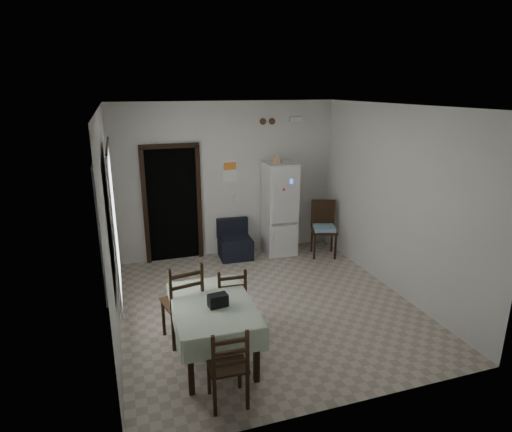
{
  "coord_description": "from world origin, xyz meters",
  "views": [
    {
      "loc": [
        -1.93,
        -5.43,
        3.14
      ],
      "look_at": [
        0.0,
        0.5,
        1.25
      ],
      "focal_mm": 30.0,
      "sensor_mm": 36.0,
      "label": 1
    }
  ],
  "objects_px": {
    "corner_chair": "(324,229)",
    "dining_chair_far_left": "(182,301)",
    "navy_seat": "(235,240)",
    "dining_chair_near_head": "(227,364)",
    "fridge": "(280,209)",
    "dining_chair_far_right": "(230,298)",
    "dining_table": "(213,330)"
  },
  "relations": [
    {
      "from": "navy_seat",
      "to": "dining_chair_far_right",
      "type": "height_order",
      "value": "dining_chair_far_right"
    },
    {
      "from": "dining_chair_far_left",
      "to": "fridge",
      "type": "bearing_deg",
      "value": -143.64
    },
    {
      "from": "dining_table",
      "to": "dining_chair_near_head",
      "type": "height_order",
      "value": "dining_chair_near_head"
    },
    {
      "from": "corner_chair",
      "to": "dining_chair_far_right",
      "type": "height_order",
      "value": "corner_chair"
    },
    {
      "from": "dining_table",
      "to": "dining_chair_far_left",
      "type": "relative_size",
      "value": 1.27
    },
    {
      "from": "dining_chair_far_right",
      "to": "dining_chair_near_head",
      "type": "bearing_deg",
      "value": 77.2
    },
    {
      "from": "dining_chair_far_left",
      "to": "dining_chair_near_head",
      "type": "bearing_deg",
      "value": 90.13
    },
    {
      "from": "dining_chair_far_right",
      "to": "dining_chair_near_head",
      "type": "xyz_separation_m",
      "value": [
        -0.38,
        -1.34,
        -0.01
      ]
    },
    {
      "from": "corner_chair",
      "to": "dining_chair_near_head",
      "type": "distance_m",
      "value": 4.32
    },
    {
      "from": "dining_chair_near_head",
      "to": "dining_chair_far_right",
      "type": "bearing_deg",
      "value": -103.86
    },
    {
      "from": "corner_chair",
      "to": "dining_chair_far_right",
      "type": "xyz_separation_m",
      "value": [
        -2.38,
        -1.99,
        -0.07
      ]
    },
    {
      "from": "dining_table",
      "to": "dining_chair_near_head",
      "type": "xyz_separation_m",
      "value": [
        -0.04,
        -0.81,
        0.09
      ]
    },
    {
      "from": "corner_chair",
      "to": "dining_chair_near_head",
      "type": "relative_size",
      "value": 1.17
    },
    {
      "from": "navy_seat",
      "to": "dining_table",
      "type": "height_order",
      "value": "navy_seat"
    },
    {
      "from": "dining_chair_far_right",
      "to": "dining_table",
      "type": "bearing_deg",
      "value": 59.87
    },
    {
      "from": "fridge",
      "to": "dining_table",
      "type": "height_order",
      "value": "fridge"
    },
    {
      "from": "fridge",
      "to": "navy_seat",
      "type": "relative_size",
      "value": 2.46
    },
    {
      "from": "dining_chair_far_left",
      "to": "dining_chair_near_head",
      "type": "distance_m",
      "value": 1.33
    },
    {
      "from": "fridge",
      "to": "dining_chair_far_left",
      "type": "distance_m",
      "value": 3.34
    },
    {
      "from": "fridge",
      "to": "dining_table",
      "type": "xyz_separation_m",
      "value": [
        -1.97,
        -2.93,
        -0.53
      ]
    },
    {
      "from": "fridge",
      "to": "dining_chair_near_head",
      "type": "distance_m",
      "value": 4.27
    },
    {
      "from": "corner_chair",
      "to": "dining_chair_far_left",
      "type": "height_order",
      "value": "dining_chair_far_left"
    },
    {
      "from": "navy_seat",
      "to": "corner_chair",
      "type": "relative_size",
      "value": 0.69
    },
    {
      "from": "fridge",
      "to": "corner_chair",
      "type": "height_order",
      "value": "fridge"
    },
    {
      "from": "dining_chair_far_right",
      "to": "corner_chair",
      "type": "bearing_deg",
      "value": -136.96
    },
    {
      "from": "fridge",
      "to": "dining_chair_far_left",
      "type": "xyz_separation_m",
      "value": [
        -2.26,
        -2.44,
        -0.35
      ]
    },
    {
      "from": "navy_seat",
      "to": "dining_table",
      "type": "relative_size",
      "value": 0.52
    },
    {
      "from": "navy_seat",
      "to": "dining_chair_near_head",
      "type": "height_order",
      "value": "dining_chair_near_head"
    },
    {
      "from": "dining_table",
      "to": "dining_chair_far_left",
      "type": "bearing_deg",
      "value": 121.89
    },
    {
      "from": "fridge",
      "to": "dining_chair_far_right",
      "type": "bearing_deg",
      "value": -122.24
    },
    {
      "from": "navy_seat",
      "to": "dining_chair_near_head",
      "type": "bearing_deg",
      "value": -103.71
    },
    {
      "from": "corner_chair",
      "to": "dining_chair_far_left",
      "type": "xyz_separation_m",
      "value": [
        -3.01,
        -2.03,
        0.02
      ]
    }
  ]
}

